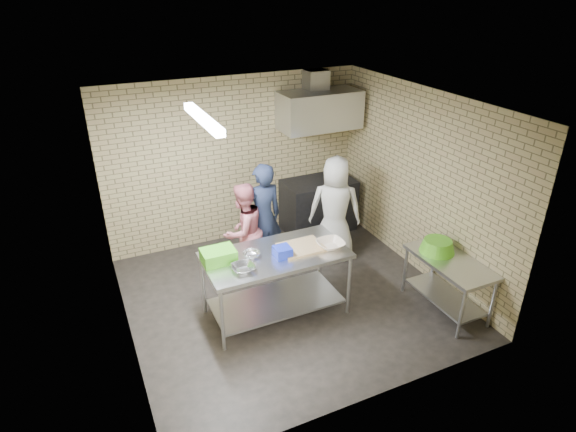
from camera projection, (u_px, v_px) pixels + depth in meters
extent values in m
plane|color=black|center=(288.00, 297.00, 6.73)|extent=(4.20, 4.20, 0.00)
plane|color=black|center=(287.00, 104.00, 5.53)|extent=(4.20, 4.20, 0.00)
cube|color=tan|center=(235.00, 161.00, 7.76)|extent=(4.20, 0.06, 2.70)
cube|color=tan|center=(377.00, 294.00, 4.51)|extent=(4.20, 0.06, 2.70)
cube|color=tan|center=(116.00, 244.00, 5.34)|extent=(0.06, 4.00, 2.70)
cube|color=tan|center=(420.00, 183.00, 6.92)|extent=(0.06, 4.00, 2.70)
cube|color=silver|center=(276.00, 284.00, 6.23)|extent=(1.81, 0.90, 0.90)
cube|color=silver|center=(446.00, 284.00, 6.35)|extent=(0.60, 1.20, 0.75)
cube|color=black|center=(318.00, 205.00, 8.38)|extent=(1.20, 0.70, 0.90)
cube|color=silver|center=(320.00, 110.00, 7.69)|extent=(1.30, 0.60, 0.60)
cube|color=#A5A8AD|center=(316.00, 80.00, 7.61)|extent=(0.35, 0.30, 0.30)
cube|color=#3F2B19|center=(330.00, 116.00, 8.04)|extent=(0.80, 0.20, 0.04)
cube|color=white|center=(203.00, 119.00, 5.18)|extent=(0.10, 1.25, 0.08)
cube|color=green|center=(218.00, 256.00, 5.83)|extent=(0.40, 0.30, 0.16)
cube|color=#182BB8|center=(282.00, 252.00, 5.94)|extent=(0.20, 0.20, 0.13)
cube|color=tan|center=(301.00, 247.00, 6.14)|extent=(0.55, 0.42, 0.03)
imported|color=#B0B3B7|center=(243.00, 268.00, 5.66)|extent=(0.29, 0.29, 0.07)
imported|color=silver|center=(252.00, 255.00, 5.94)|extent=(0.22, 0.22, 0.07)
imported|color=beige|center=(330.00, 244.00, 6.15)|extent=(0.35, 0.35, 0.09)
cylinder|color=green|center=(338.00, 110.00, 8.05)|extent=(0.06, 0.06, 0.15)
imported|color=#141634|center=(263.00, 218.00, 7.06)|extent=(0.65, 0.45, 1.68)
imported|color=#CB6B79|center=(243.00, 231.00, 6.94)|extent=(0.87, 0.80, 1.45)
imported|color=silver|center=(335.00, 208.00, 7.39)|extent=(0.96, 0.85, 1.65)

